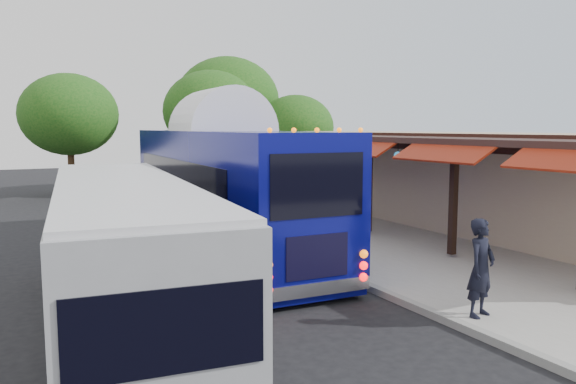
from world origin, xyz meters
TOP-DOWN VIEW (x-y plane):
  - ground at (0.00, 0.00)m, footprint 90.00×90.00m
  - sidewalk at (5.00, 4.00)m, footprint 10.00×40.00m
  - curb at (0.05, 4.00)m, footprint 0.20×40.00m
  - station_shelter at (8.38, 4.00)m, footprint 8.15×20.00m
  - coach_bus at (-1.45, 4.34)m, footprint 3.19×12.50m
  - city_bus at (-5.54, -0.99)m, footprint 3.47×10.68m
  - ped_a at (0.62, -4.03)m, footprint 0.80×0.64m
  - ped_b at (1.12, 7.15)m, footprint 0.89×0.78m
  - ped_c at (1.59, 6.96)m, footprint 1.06×0.45m
  - ped_d at (0.94, 12.01)m, footprint 1.31×0.87m
  - tree_left at (3.66, 19.14)m, footprint 5.51×5.51m
  - tree_mid at (5.34, 20.87)m, footprint 6.33×6.33m
  - tree_right at (8.14, 17.26)m, footprint 4.44×4.44m
  - tree_far at (-3.78, 21.32)m, footprint 5.27×5.27m

SIDE VIEW (x-z plane):
  - ground at x=0.00m, z-range 0.00..0.00m
  - sidewalk at x=5.00m, z-range 0.00..0.15m
  - curb at x=0.05m, z-range -0.01..0.15m
  - ped_b at x=1.12m, z-range 0.15..1.70m
  - ped_c at x=1.59m, z-range 0.15..1.96m
  - ped_d at x=0.94m, z-range 0.15..2.04m
  - ped_a at x=0.62m, z-range 0.15..2.07m
  - city_bus at x=-5.54m, z-range 0.15..2.97m
  - station_shelter at x=8.38m, z-range 0.05..3.65m
  - coach_bus at x=-1.45m, z-range 0.15..4.11m
  - tree_right at x=8.14m, z-range 0.94..6.63m
  - tree_far at x=-3.78m, z-range 1.12..7.86m
  - tree_left at x=3.66m, z-range 1.18..8.23m
  - tree_mid at x=5.34m, z-range 1.35..9.45m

